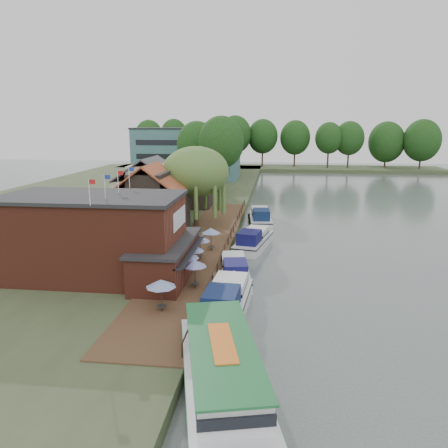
{
  "coord_description": "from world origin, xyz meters",
  "views": [
    {
      "loc": [
        -0.21,
        -36.22,
        14.2
      ],
      "look_at": [
        -6.0,
        12.0,
        3.0
      ],
      "focal_mm": 35.0,
      "sensor_mm": 36.0,
      "label": 1
    }
  ],
  "objects_px": {
    "cottage_c": "(190,180)",
    "swan": "(246,342)",
    "umbrella_2": "(185,265)",
    "cruiser_2": "(253,238)",
    "umbrella_1": "(195,274)",
    "cruiser_1": "(234,268)",
    "tour_boat": "(224,377)",
    "umbrella_0": "(161,295)",
    "umbrella_3": "(192,258)",
    "umbrella_5": "(211,239)",
    "cruiser_3": "(260,215)",
    "hotel_block": "(187,153)",
    "willow": "(196,187)",
    "cottage_b": "(151,188)",
    "umbrella_4": "(200,247)",
    "cottage_a": "(152,200)",
    "pub": "(115,236)",
    "cruiser_0": "(226,297)"
  },
  "relations": [
    {
      "from": "umbrella_1",
      "to": "umbrella_5",
      "type": "bearing_deg",
      "value": 91.74
    },
    {
      "from": "cruiser_2",
      "to": "willow",
      "type": "bearing_deg",
      "value": 153.42
    },
    {
      "from": "tour_boat",
      "to": "umbrella_0",
      "type": "bearing_deg",
      "value": 109.12
    },
    {
      "from": "umbrella_5",
      "to": "cruiser_3",
      "type": "height_order",
      "value": "umbrella_5"
    },
    {
      "from": "umbrella_4",
      "to": "umbrella_1",
      "type": "bearing_deg",
      "value": -83.2
    },
    {
      "from": "hotel_block",
      "to": "cottage_a",
      "type": "relative_size",
      "value": 2.95
    },
    {
      "from": "cottage_c",
      "to": "umbrella_2",
      "type": "relative_size",
      "value": 3.48
    },
    {
      "from": "umbrella_5",
      "to": "umbrella_2",
      "type": "bearing_deg",
      "value": -95.76
    },
    {
      "from": "willow",
      "to": "umbrella_1",
      "type": "relative_size",
      "value": 4.39
    },
    {
      "from": "umbrella_3",
      "to": "cruiser_3",
      "type": "height_order",
      "value": "umbrella_3"
    },
    {
      "from": "willow",
      "to": "umbrella_0",
      "type": "relative_size",
      "value": 4.39
    },
    {
      "from": "umbrella_5",
      "to": "swan",
      "type": "distance_m",
      "value": 18.78
    },
    {
      "from": "cottage_c",
      "to": "umbrella_2",
      "type": "xyz_separation_m",
      "value": [
        6.2,
        -34.0,
        -2.96
      ]
    },
    {
      "from": "umbrella_0",
      "to": "cruiser_1",
      "type": "bearing_deg",
      "value": 67.42
    },
    {
      "from": "cottage_c",
      "to": "umbrella_4",
      "type": "distance_m",
      "value": 29.33
    },
    {
      "from": "hotel_block",
      "to": "umbrella_2",
      "type": "distance_m",
      "value": 72.57
    },
    {
      "from": "hotel_block",
      "to": "cottage_b",
      "type": "height_order",
      "value": "hotel_block"
    },
    {
      "from": "cottage_a",
      "to": "cottage_c",
      "type": "xyz_separation_m",
      "value": [
        1.0,
        19.0,
        0.0
      ]
    },
    {
      "from": "cottage_b",
      "to": "cruiser_3",
      "type": "height_order",
      "value": "cottage_b"
    },
    {
      "from": "cruiser_1",
      "to": "umbrella_4",
      "type": "bearing_deg",
      "value": 138.06
    },
    {
      "from": "cruiser_2",
      "to": "umbrella_2",
      "type": "bearing_deg",
      "value": -98.98
    },
    {
      "from": "cruiser_1",
      "to": "umbrella_2",
      "type": "bearing_deg",
      "value": -149.48
    },
    {
      "from": "hotel_block",
      "to": "swan",
      "type": "relative_size",
      "value": 57.73
    },
    {
      "from": "umbrella_1",
      "to": "umbrella_3",
      "type": "distance_m",
      "value": 4.43
    },
    {
      "from": "willow",
      "to": "cruiser_2",
      "type": "bearing_deg",
      "value": -37.84
    },
    {
      "from": "umbrella_3",
      "to": "umbrella_5",
      "type": "bearing_deg",
      "value": 84.01
    },
    {
      "from": "umbrella_1",
      "to": "tour_boat",
      "type": "bearing_deg",
      "value": -73.41
    },
    {
      "from": "willow",
      "to": "umbrella_5",
      "type": "height_order",
      "value": "willow"
    },
    {
      "from": "umbrella_2",
      "to": "umbrella_5",
      "type": "height_order",
      "value": "same"
    },
    {
      "from": "cottage_c",
      "to": "willow",
      "type": "distance_m",
      "value": 14.46
    },
    {
      "from": "umbrella_5",
      "to": "cruiser_3",
      "type": "distance_m",
      "value": 18.26
    },
    {
      "from": "umbrella_2",
      "to": "cruiser_3",
      "type": "distance_m",
      "value": 27.15
    },
    {
      "from": "cruiser_3",
      "to": "swan",
      "type": "relative_size",
      "value": 23.38
    },
    {
      "from": "umbrella_0",
      "to": "tour_boat",
      "type": "xyz_separation_m",
      "value": [
        5.51,
        -8.56,
        -0.68
      ]
    },
    {
      "from": "umbrella_2",
      "to": "swan",
      "type": "bearing_deg",
      "value": -56.98
    },
    {
      "from": "umbrella_3",
      "to": "cruiser_2",
      "type": "distance_m",
      "value": 12.79
    },
    {
      "from": "umbrella_5",
      "to": "cottage_b",
      "type": "bearing_deg",
      "value": 124.62
    },
    {
      "from": "cottage_a",
      "to": "cottage_b",
      "type": "distance_m",
      "value": 10.44
    },
    {
      "from": "pub",
      "to": "umbrella_5",
      "type": "relative_size",
      "value": 8.42
    },
    {
      "from": "umbrella_2",
      "to": "cruiser_2",
      "type": "distance_m",
      "value": 14.87
    },
    {
      "from": "hotel_block",
      "to": "cruiser_1",
      "type": "relative_size",
      "value": 2.71
    },
    {
      "from": "umbrella_1",
      "to": "cruiser_1",
      "type": "relative_size",
      "value": 0.25
    },
    {
      "from": "hotel_block",
      "to": "umbrella_1",
      "type": "xyz_separation_m",
      "value": [
        15.44,
        -73.13,
        -4.86
      ]
    },
    {
      "from": "tour_boat",
      "to": "cottage_c",
      "type": "bearing_deg",
      "value": 89.34
    },
    {
      "from": "cottage_c",
      "to": "swan",
      "type": "bearing_deg",
      "value": -74.31
    },
    {
      "from": "cruiser_0",
      "to": "hotel_block",
      "type": "bearing_deg",
      "value": 106.99
    },
    {
      "from": "pub",
      "to": "umbrella_1",
      "type": "bearing_deg",
      "value": -16.0
    },
    {
      "from": "umbrella_2",
      "to": "umbrella_3",
      "type": "bearing_deg",
      "value": 84.95
    },
    {
      "from": "willow",
      "to": "umbrella_0",
      "type": "distance_m",
      "value": 27.28
    },
    {
      "from": "willow",
      "to": "umbrella_0",
      "type": "bearing_deg",
      "value": -84.91
    }
  ]
}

